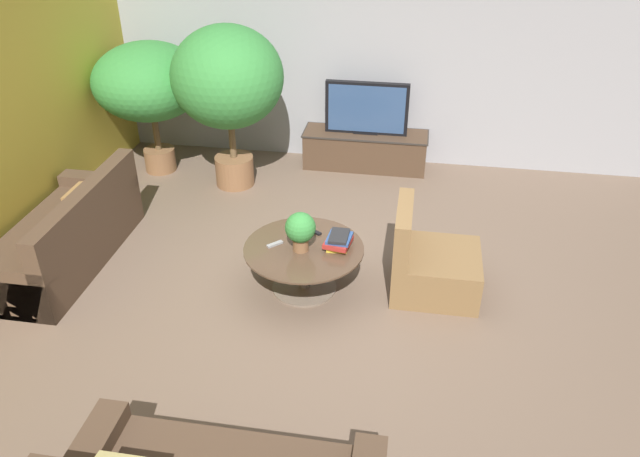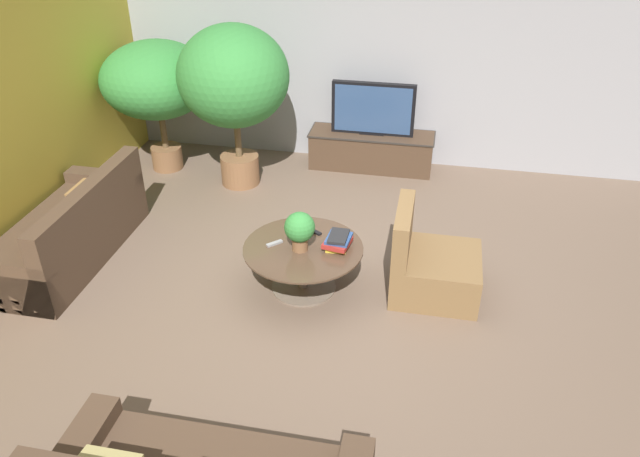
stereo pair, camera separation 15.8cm
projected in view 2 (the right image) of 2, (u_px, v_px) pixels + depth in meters
The scene contains 13 objects.
ground_plane at pixel (324, 302), 5.77m from camera, with size 24.00×24.00×0.00m, color brown.
back_wall_stone at pixel (374, 46), 7.72m from camera, with size 7.40×0.12×3.00m, color #939399.
media_console at pixel (371, 150), 8.10m from camera, with size 1.60×0.50×0.47m.
television at pixel (373, 109), 7.81m from camera, with size 1.05×0.13×0.67m.
coffee_table at pixel (303, 259), 5.80m from camera, with size 1.11×1.11×0.46m.
couch_by_wall at pixel (70, 232), 6.27m from camera, with size 0.84×1.93×0.84m.
armchair_wicker at pixel (430, 267), 5.79m from camera, with size 0.80×0.76×0.86m.
potted_palm_tall at pixel (157, 82), 7.62m from camera, with size 1.35×1.35×1.65m.
potted_palm_corner at pixel (234, 80), 7.16m from camera, with size 1.29×1.29×1.95m.
potted_plant_tabletop at pixel (300, 229), 5.59m from camera, with size 0.28×0.28×0.38m.
book_stack at pixel (338, 241), 5.69m from camera, with size 0.26×0.29×0.14m.
remote_black at pixel (314, 231), 5.95m from camera, with size 0.04×0.16×0.02m, color black.
remote_silver at pixel (274, 243), 5.77m from camera, with size 0.04×0.16×0.02m, color gray.
Camera 2 is at (0.86, -4.49, 3.59)m, focal length 35.00 mm.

